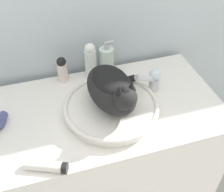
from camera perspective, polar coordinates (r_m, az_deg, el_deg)
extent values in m
cube|color=white|center=(1.48, -2.47, -14.00)|extent=(1.05, 0.54, 0.82)
cylinder|color=white|center=(1.13, -0.17, -2.63)|extent=(0.36, 0.36, 0.04)
torus|color=white|center=(1.12, -0.18, -1.90)|extent=(0.38, 0.38, 0.02)
ellipsoid|color=black|center=(1.06, -0.18, 1.35)|extent=(0.21, 0.29, 0.15)
ellipsoid|color=black|center=(1.04, -0.19, 3.05)|extent=(0.16, 0.22, 0.07)
sphere|color=black|center=(0.97, 2.67, -0.38)|extent=(0.09, 0.09, 0.09)
sphere|color=black|center=(0.95, 2.72, 0.68)|extent=(0.05, 0.05, 0.05)
cone|color=black|center=(0.93, 1.47, 1.24)|extent=(0.03, 0.03, 0.03)
cone|color=black|center=(0.95, 4.03, 2.09)|extent=(0.03, 0.03, 0.03)
cylinder|color=black|center=(1.19, 0.96, 2.82)|extent=(0.17, 0.04, 0.03)
cylinder|color=silver|center=(1.25, 8.50, 2.34)|extent=(0.04, 0.04, 0.06)
cylinder|color=silver|center=(1.18, 6.88, 3.57)|extent=(0.12, 0.07, 0.08)
sphere|color=silver|center=(1.22, 8.76, 4.32)|extent=(0.05, 0.05, 0.05)
cylinder|color=silver|center=(1.30, -4.34, 6.59)|extent=(0.05, 0.05, 0.13)
sphere|color=white|center=(1.26, -4.53, 9.56)|extent=(0.05, 0.05, 0.05)
cylinder|color=silver|center=(1.30, -9.98, 4.78)|extent=(0.05, 0.05, 0.09)
sphere|color=black|center=(1.26, -10.28, 6.85)|extent=(0.04, 0.04, 0.04)
cylinder|color=silver|center=(1.31, -1.11, 7.12)|extent=(0.07, 0.07, 0.13)
cylinder|color=#B7B7BC|center=(1.27, -1.15, 10.03)|extent=(0.02, 0.02, 0.02)
cylinder|color=#B7B7BC|center=(1.27, -0.58, 10.84)|extent=(0.04, 0.01, 0.01)
cylinder|color=silver|center=(0.99, -13.75, -13.66)|extent=(0.13, 0.08, 0.03)
cylinder|color=black|center=(0.97, -9.57, -14.26)|extent=(0.03, 0.04, 0.04)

